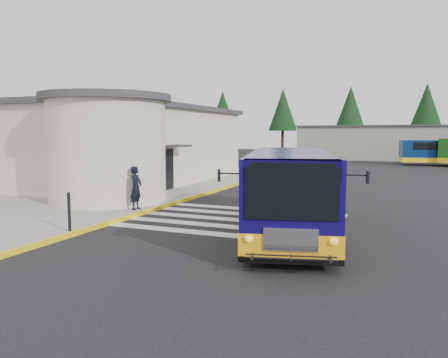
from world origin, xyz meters
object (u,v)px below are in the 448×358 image
at_px(transit_bus, 289,194).
at_px(far_bus_a, 446,151).
at_px(pedestrian_a, 136,188).
at_px(pedestrian_b, 91,182).
at_px(bollard, 69,212).

bearing_deg(transit_bus, far_bus_a, 63.56).
relative_size(pedestrian_a, pedestrian_b, 1.00).
distance_m(pedestrian_b, far_bus_a, 36.94).
xyz_separation_m(pedestrian_b, bollard, (3.43, -5.22, -0.26)).
bearing_deg(far_bus_a, pedestrian_a, 148.25).
distance_m(pedestrian_b, bollard, 6.26).
bearing_deg(pedestrian_b, transit_bus, 46.53).
bearing_deg(far_bus_a, transit_bus, 158.72).
bearing_deg(pedestrian_a, bollard, -179.28).
relative_size(transit_bus, pedestrian_b, 5.48).
xyz_separation_m(transit_bus, far_bus_a, (7.19, 34.97, 0.16)).
xyz_separation_m(transit_bus, pedestrian_b, (-9.71, 2.13, -0.23)).
relative_size(transit_bus, pedestrian_a, 5.47).
distance_m(pedestrian_a, far_bus_a, 36.60).
bearing_deg(transit_bus, pedestrian_a, 156.00).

